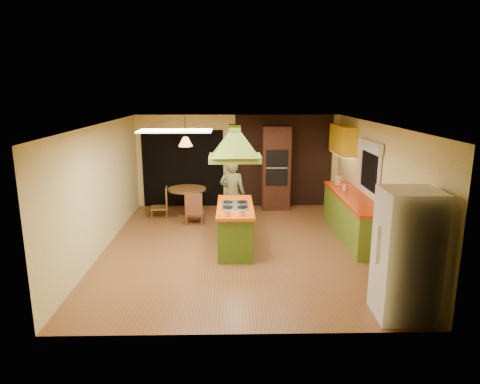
{
  "coord_description": "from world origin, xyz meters",
  "views": [
    {
      "loc": [
        -0.17,
        -8.3,
        3.14
      ],
      "look_at": [
        -0.01,
        0.03,
        1.15
      ],
      "focal_mm": 32.0,
      "sensor_mm": 36.0,
      "label": 1
    }
  ],
  "objects_px": {
    "wall_oven": "(276,168)",
    "kitchen_island": "(235,227)",
    "dining_table": "(187,196)",
    "man": "(232,194)",
    "refrigerator": "(406,255)",
    "canister_large": "(338,180)"
  },
  "relations": [
    {
      "from": "canister_large",
      "to": "dining_table",
      "type": "bearing_deg",
      "value": 171.89
    },
    {
      "from": "kitchen_island",
      "to": "dining_table",
      "type": "bearing_deg",
      "value": 117.23
    },
    {
      "from": "man",
      "to": "dining_table",
      "type": "xyz_separation_m",
      "value": [
        -1.15,
        1.09,
        -0.32
      ]
    },
    {
      "from": "refrigerator",
      "to": "dining_table",
      "type": "distance_m",
      "value": 6.19
    },
    {
      "from": "kitchen_island",
      "to": "wall_oven",
      "type": "xyz_separation_m",
      "value": [
        1.11,
        3.02,
        0.66
      ]
    },
    {
      "from": "refrigerator",
      "to": "canister_large",
      "type": "height_order",
      "value": "refrigerator"
    },
    {
      "from": "kitchen_island",
      "to": "man",
      "type": "height_order",
      "value": "man"
    },
    {
      "from": "wall_oven",
      "to": "kitchen_island",
      "type": "bearing_deg",
      "value": -112.46
    },
    {
      "from": "wall_oven",
      "to": "dining_table",
      "type": "bearing_deg",
      "value": -165.63
    },
    {
      "from": "dining_table",
      "to": "canister_large",
      "type": "bearing_deg",
      "value": -8.11
    },
    {
      "from": "wall_oven",
      "to": "canister_large",
      "type": "bearing_deg",
      "value": -43.42
    },
    {
      "from": "man",
      "to": "canister_large",
      "type": "distance_m",
      "value": 2.62
    },
    {
      "from": "kitchen_island",
      "to": "dining_table",
      "type": "relative_size",
      "value": 1.86
    },
    {
      "from": "kitchen_island",
      "to": "man",
      "type": "relative_size",
      "value": 1.08
    },
    {
      "from": "kitchen_island",
      "to": "canister_large",
      "type": "bearing_deg",
      "value": 35.68
    },
    {
      "from": "kitchen_island",
      "to": "canister_large",
      "type": "distance_m",
      "value": 3.14
    },
    {
      "from": "dining_table",
      "to": "canister_large",
      "type": "relative_size",
      "value": 4.55
    },
    {
      "from": "kitchen_island",
      "to": "man",
      "type": "bearing_deg",
      "value": 92.27
    },
    {
      "from": "refrigerator",
      "to": "dining_table",
      "type": "height_order",
      "value": "refrigerator"
    },
    {
      "from": "man",
      "to": "refrigerator",
      "type": "height_order",
      "value": "refrigerator"
    },
    {
      "from": "kitchen_island",
      "to": "dining_table",
      "type": "xyz_separation_m",
      "value": [
        -1.2,
        2.33,
        0.05
      ]
    },
    {
      "from": "wall_oven",
      "to": "dining_table",
      "type": "distance_m",
      "value": 2.49
    }
  ]
}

